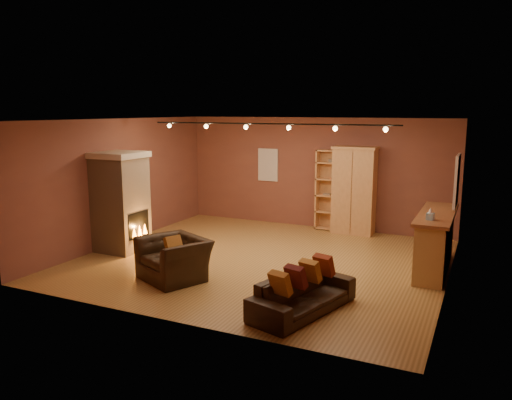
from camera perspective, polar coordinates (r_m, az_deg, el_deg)
The scene contains 16 objects.
floor at distance 10.15m, azimuth 0.73°, elevation -6.86°, with size 7.00×7.00×0.00m, color olive.
ceiling at distance 9.70m, azimuth 0.77°, elevation 9.15°, with size 7.00×7.00×0.00m, color brown.
back_wall at distance 12.83m, azimuth 6.75°, elevation 3.09°, with size 7.00×0.02×2.80m, color brown.
left_wall at distance 11.69m, azimuth -15.09°, elevation 2.11°, with size 0.02×6.50×2.80m, color brown.
right_wall at distance 8.99m, azimuth 21.53°, elevation -0.63°, with size 0.02×6.50×2.80m, color brown.
fireplace at distance 11.00m, azimuth -15.18°, elevation -0.19°, with size 1.01×0.98×2.12m.
back_window at distance 13.25m, azimuth 1.39°, elevation 4.04°, with size 0.56×0.04×0.86m, color silver.
bookcase at distance 12.62m, azimuth 8.80°, elevation 1.21°, with size 0.83×0.32×2.02m.
armoire at distance 12.32m, azimuth 11.16°, elevation 1.11°, with size 1.05×0.60×2.13m.
bar_counter at distance 9.94m, azimuth 19.78°, elevation -4.48°, with size 0.62×2.31×1.11m.
tissue_box at distance 9.16m, azimuth 19.31°, elevation -1.60°, with size 0.14×0.14×0.22m.
right_window at distance 10.34m, azimuth 21.97°, elevation 2.08°, with size 0.05×0.90×1.00m, color silver.
loveseat at distance 7.58m, azimuth 5.40°, elevation -9.92°, with size 1.04×1.94×0.77m.
armchair at distance 9.02m, azimuth -9.37°, elevation -5.86°, with size 1.35×1.16×1.00m.
coffee_table at distance 9.02m, azimuth -8.05°, elevation -6.81°, with size 0.70×0.70×0.41m.
track_rail at distance 9.88m, azimuth 1.25°, elevation 8.51°, with size 5.20×0.09×0.13m.
Camera 1 is at (3.99, -8.84, 2.99)m, focal length 35.00 mm.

